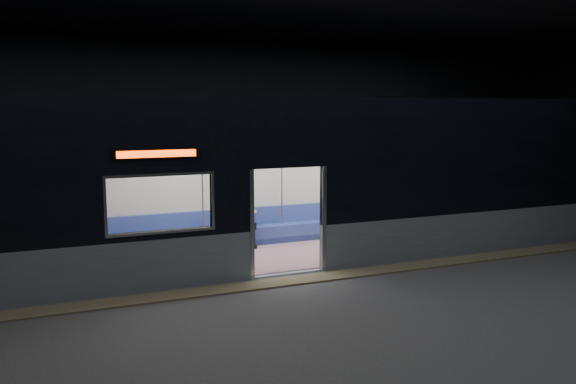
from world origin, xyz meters
TOP-DOWN VIEW (x-y plane):
  - station_floor at (0.00, 0.00)m, footprint 24.00×14.00m
  - station_envelope at (0.00, 0.00)m, footprint 24.00×14.00m
  - tactile_strip at (0.00, 0.55)m, footprint 22.80×0.50m
  - metro_car at (-0.00, 2.54)m, footprint 18.00×3.04m
  - passenger at (-0.03, 3.55)m, footprint 0.38×0.66m
  - handbag at (-0.08, 3.33)m, footprint 0.32×0.29m
  - transit_map at (4.79, 3.85)m, footprint 0.99×0.03m

SIDE VIEW (x-z plane):
  - station_floor at x=0.00m, z-range -0.01..0.00m
  - tactile_strip at x=0.00m, z-range 0.00..0.03m
  - handbag at x=-0.08m, z-range 0.60..0.74m
  - passenger at x=-0.03m, z-range 0.12..1.44m
  - transit_map at x=4.79m, z-range 1.15..1.80m
  - metro_car at x=0.00m, z-range 0.17..3.52m
  - station_envelope at x=0.00m, z-range 1.16..6.16m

